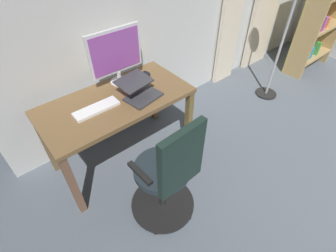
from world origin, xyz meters
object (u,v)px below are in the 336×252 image
office_chair (168,177)px  computer_mouse (147,74)px  bookshelf (324,9)px  computer_keyboard (97,109)px  laptop (140,91)px  computer_monitor (116,53)px  desk (117,108)px

office_chair → computer_mouse: size_ratio=10.80×
computer_mouse → bookshelf: size_ratio=0.06×
computer_keyboard → laptop: 0.40m
computer_mouse → computer_monitor: bearing=-14.2°
computer_keyboard → computer_monitor: bearing=-146.8°
computer_monitor → computer_keyboard: (0.38, 0.25, -0.28)m
desk → bookshelf: 3.27m
computer_keyboard → bookshelf: bookshelf is taller
desk → office_chair: bearing=85.8°
desk → computer_keyboard: (0.20, 0.03, 0.11)m
computer_keyboard → bookshelf: size_ratio=0.22×
office_chair → computer_mouse: (-0.51, -0.95, 0.27)m
laptop → bookshelf: (-3.06, 0.11, 0.08)m
office_chair → computer_keyboard: bearing=97.5°
computer_monitor → computer_mouse: size_ratio=5.17×
desk → computer_mouse: bearing=-161.4°
desk → computer_mouse: size_ratio=13.44×
desk → computer_monitor: bearing=-129.5°
laptop → computer_mouse: 0.36m
computer_monitor → bookshelf: (-3.08, 0.43, -0.15)m
office_chair → computer_monitor: 1.18m
computer_monitor → laptop: computer_monitor is taller
office_chair → bookshelf: bearing=7.3°
laptop → bookshelf: 3.06m
bookshelf → laptop: bearing=-2.1°
office_chair → computer_keyboard: size_ratio=2.78×
computer_keyboard → laptop: laptop is taller
office_chair → bookshelf: (-3.32, -0.59, 0.39)m
desk → computer_monitor: size_ratio=2.60×
computer_keyboard → bookshelf: 3.46m
laptop → computer_mouse: bearing=-144.9°
office_chair → computer_keyboard: (0.14, -0.77, 0.26)m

